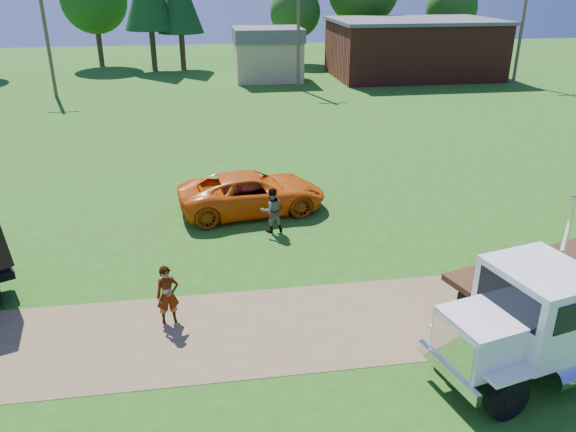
{
  "coord_description": "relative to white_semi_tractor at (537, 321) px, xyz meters",
  "views": [
    {
      "loc": [
        -2.33,
        -13.19,
        9.2
      ],
      "look_at": [
        0.35,
        4.16,
        1.6
      ],
      "focal_mm": 35.0,
      "sensor_mm": 36.0,
      "label": 1
    }
  ],
  "objects": [
    {
      "name": "orange_pickup",
      "position": [
        -5.83,
        11.4,
        -0.65
      ],
      "size": [
        6.38,
        3.59,
        1.68
      ],
      "primitive_type": "imported",
      "rotation": [
        0.0,
        0.0,
        1.71
      ],
      "color": "#DD5A0A",
      "rests_on": "ground"
    },
    {
      "name": "ground",
      "position": [
        -5.35,
        2.85,
        -1.49
      ],
      "size": [
        140.0,
        140.0,
        0.0
      ],
      "primitive_type": "plane",
      "color": "#295212",
      "rests_on": "ground"
    },
    {
      "name": "brick_building",
      "position": [
        12.65,
        42.85,
        1.16
      ],
      "size": [
        15.4,
        10.4,
        5.3
      ],
      "color": "maroon",
      "rests_on": "ground"
    },
    {
      "name": "spectator_b",
      "position": [
        -5.28,
        9.31,
        -0.61
      ],
      "size": [
        0.98,
        0.83,
        1.77
      ],
      "primitive_type": "imported",
      "rotation": [
        0.0,
        0.0,
        3.34
      ],
      "color": "#999999",
      "rests_on": "ground"
    },
    {
      "name": "spectator_a",
      "position": [
        -8.96,
        3.62,
        -0.61
      ],
      "size": [
        0.73,
        0.56,
        1.77
      ],
      "primitive_type": "imported",
      "rotation": [
        0.0,
        0.0,
        0.23
      ],
      "color": "#999999",
      "rests_on": "ground"
    },
    {
      "name": "flatbed_trailer",
      "position": [
        3.25,
        3.1,
        -0.58
      ],
      "size": [
        8.66,
        4.78,
        2.13
      ],
      "rotation": [
        0.0,
        0.0,
        0.29
      ],
      "color": "#382511",
      "rests_on": "ground"
    },
    {
      "name": "tan_shed",
      "position": [
        -1.35,
        42.85,
        0.93
      ],
      "size": [
        6.2,
        5.4,
        4.7
      ],
      "color": "tan",
      "rests_on": "ground"
    },
    {
      "name": "white_semi_tractor",
      "position": [
        0.0,
        0.0,
        0.0
      ],
      "size": [
        7.42,
        3.89,
        4.38
      ],
      "rotation": [
        0.0,
        0.0,
        0.24
      ],
      "color": "black",
      "rests_on": "ground"
    },
    {
      "name": "utility_poles",
      "position": [
        0.65,
        37.85,
        3.22
      ],
      "size": [
        42.2,
        0.28,
        9.0
      ],
      "color": "#4D3B2B",
      "rests_on": "ground"
    },
    {
      "name": "dirt_track",
      "position": [
        -5.35,
        2.85,
        -1.49
      ],
      "size": [
        120.0,
        4.2,
        0.01
      ],
      "primitive_type": "cube",
      "color": "brown",
      "rests_on": "ground"
    }
  ]
}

